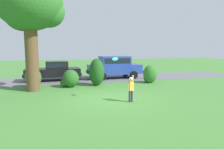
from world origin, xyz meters
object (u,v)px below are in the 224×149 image
oak_tree_large (30,7)px  parked_suv (115,66)px  parked_sedan (54,70)px  child_thrower (131,87)px  frisbee (115,59)px

oak_tree_large → parked_suv: oak_tree_large is taller
oak_tree_large → parked_sedan: 5.66m
child_thrower → parked_suv: bearing=78.7°
parked_suv → child_thrower: 7.92m
parked_suv → child_thrower: parked_suv is taller
parked_suv → frisbee: (-2.11, -7.01, 0.96)m
parked_suv → oak_tree_large: bearing=-150.6°
oak_tree_large → parked_sedan: (1.22, 3.65, -4.15)m
parked_sedan → parked_suv: parked_suv is taller
child_thrower → frisbee: frisbee is taller
frisbee → parked_suv: bearing=73.3°
child_thrower → frisbee: 1.62m
oak_tree_large → parked_sedan: oak_tree_large is taller
parked_suv → frisbee: bearing=-106.7°
frisbee → parked_sedan: bearing=112.4°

